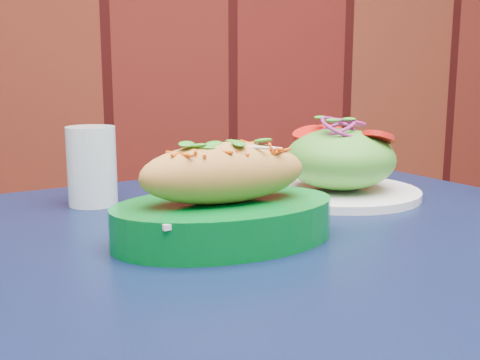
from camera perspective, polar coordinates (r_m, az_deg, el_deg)
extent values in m
cube|color=black|center=(0.76, 5.71, -5.51)|extent=(1.01, 1.01, 0.03)
cylinder|color=black|center=(1.33, 8.34, -15.58)|extent=(0.04, 0.04, 0.72)
cube|color=white|center=(0.68, -1.49, -2.40)|extent=(0.22, 0.17, 0.01)
ellipsoid|color=#DE9546|center=(0.67, -1.51, 0.69)|extent=(0.21, 0.12, 0.07)
cylinder|color=white|center=(0.93, 9.36, -1.18)|extent=(0.25, 0.25, 0.01)
ellipsoid|color=#4C992D|center=(0.92, 9.45, 1.98)|extent=(0.17, 0.17, 0.09)
cylinder|color=red|center=(0.91, 12.96, 4.31)|extent=(0.05, 0.05, 0.01)
cylinder|color=red|center=(0.93, 6.52, 4.70)|extent=(0.05, 0.05, 0.01)
cylinder|color=red|center=(0.96, 8.38, 4.84)|extent=(0.05, 0.05, 0.01)
torus|color=#8A1E6A|center=(0.92, 9.55, 5.14)|extent=(0.06, 0.06, 0.01)
torus|color=#8A1E6A|center=(0.92, 9.56, 5.38)|extent=(0.06, 0.06, 0.01)
torus|color=#8A1E6A|center=(0.92, 9.57, 5.63)|extent=(0.06, 0.06, 0.01)
cylinder|color=silver|center=(0.88, -13.87, 1.30)|extent=(0.07, 0.07, 0.11)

